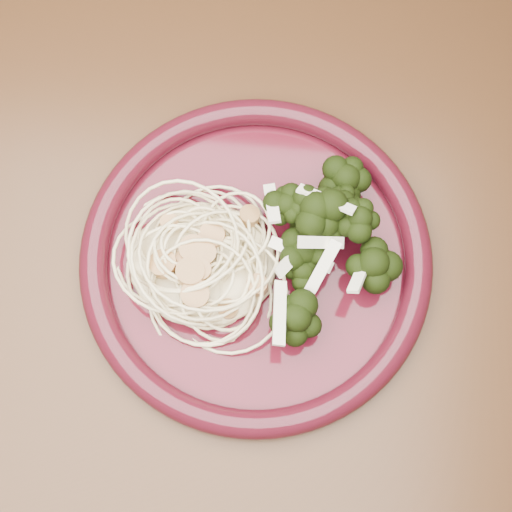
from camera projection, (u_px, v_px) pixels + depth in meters
The scene contains 6 objects.
dining_table at pixel (326, 334), 0.73m from camera, with size 1.20×0.80×0.75m.
dinner_plate at pixel (256, 259), 0.63m from camera, with size 0.37×0.37×0.03m.
spaghetti_pile at pixel (202, 260), 0.62m from camera, with size 0.13×0.12×0.03m, color beige.
scallop_cluster at pixel (199, 248), 0.59m from camera, with size 0.12×0.12×0.04m, color tan, non-canonical shape.
broccoli_pile at pixel (323, 245), 0.61m from camera, with size 0.09×0.15×0.05m, color black.
onion_garnish at pixel (326, 233), 0.58m from camera, with size 0.07×0.10×0.05m, color #F2EDCE, non-canonical shape.
Camera 1 is at (-0.06, -0.14, 1.37)m, focal length 50.00 mm.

